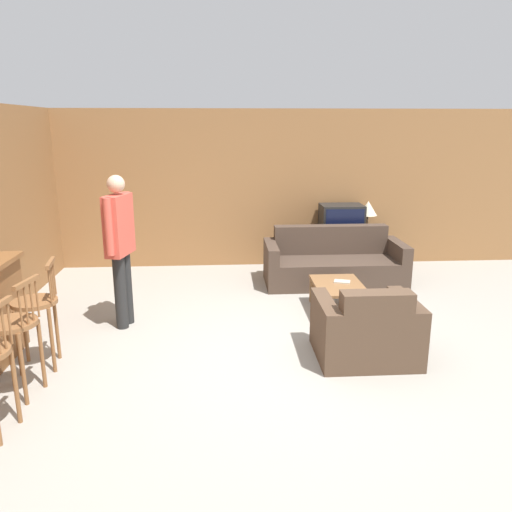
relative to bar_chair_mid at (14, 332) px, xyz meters
The scene contains 12 objects.
ground_plane 2.49m from the bar_chair_mid, 13.37° to the left, with size 24.00×24.00×0.00m, color gray.
wall_back 4.87m from the bar_chair_mid, 60.79° to the left, with size 9.40×0.08×2.60m.
bar_chair_mid is the anchor object (origin of this frame).
bar_chair_far 0.54m from the bar_chair_mid, 89.99° to the left, with size 0.49×0.49×1.08m.
couch_far 4.66m from the bar_chair_mid, 41.32° to the left, with size 2.08×0.90×0.84m.
armchair_near 3.32m from the bar_chair_mid, ahead, with size 1.01×0.85×0.81m.
coffee_table 3.77m from the bar_chair_mid, 29.10° to the left, with size 0.61×0.89×0.38m.
tv_unit 5.42m from the bar_chair_mid, 45.70° to the left, with size 1.21×0.45×0.60m.
tv 5.41m from the bar_chair_mid, 45.68° to the left, with size 0.69×0.50×0.47m.
book_on_table 3.85m from the bar_chair_mid, 29.65° to the left, with size 0.23×0.19×0.02m.
table_lamp 5.74m from the bar_chair_mid, 42.56° to the left, with size 0.30×0.30×0.53m.
person_by_window 1.74m from the bar_chair_mid, 68.23° to the left, with size 0.29×0.59×1.80m.
Camera 1 is at (-0.52, -4.70, 2.34)m, focal length 35.00 mm.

